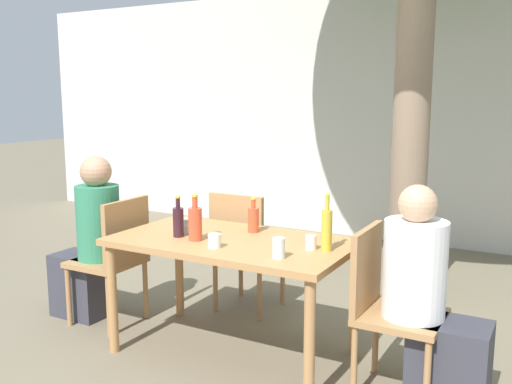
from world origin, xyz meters
The scene contains 16 objects.
ground_plane centered at (0.00, 0.00, 0.00)m, with size 30.00×30.00×0.00m, color #706651.
cafe_building_wall centered at (0.00, 3.32, 1.40)m, with size 10.00×0.08×2.80m.
dining_table_front centered at (0.00, 0.00, 0.66)m, with size 1.47×0.82×0.75m.
patio_chair_0 centered at (-0.97, 0.00, 0.52)m, with size 0.44×0.44×0.92m.
patio_chair_1 centered at (0.97, 0.00, 0.52)m, with size 0.44×0.44×0.92m.
patio_chair_2 centered at (-0.29, 0.64, 0.52)m, with size 0.44×0.44×0.92m.
person_seated_0 centered at (-1.21, 0.00, 0.54)m, with size 0.55×0.31×1.20m.
person_seated_1 centered at (1.21, 0.00, 0.52)m, with size 0.57×0.33×1.17m.
soda_bottle_0 centered at (0.02, 0.22, 0.83)m, with size 0.07×0.07×0.23m.
wine_bottle_1 centered at (-0.33, -0.11, 0.85)m, with size 0.07×0.07×0.26m.
soda_bottle_2 centered at (-0.18, -0.13, 0.86)m, with size 0.08×0.08×0.28m.
oil_cruet_3 centered at (0.61, 0.03, 0.87)m, with size 0.06×0.06×0.33m.
drinking_glass_0 centered at (-0.34, 0.00, 0.79)m, with size 0.08×0.08×0.09m.
drinking_glass_1 centered at (0.44, -0.23, 0.80)m, with size 0.07×0.07×0.11m.
drinking_glass_2 centered at (0.52, 0.01, 0.79)m, with size 0.06×0.06×0.08m.
drinking_glass_3 centered at (0.01, -0.22, 0.79)m, with size 0.08×0.08×0.08m.
Camera 1 is at (1.78, -2.92, 1.63)m, focal length 40.00 mm.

